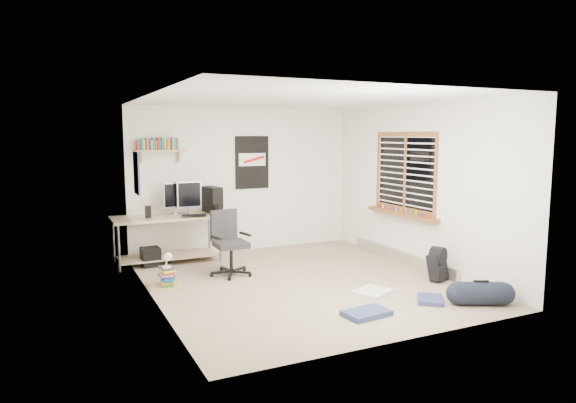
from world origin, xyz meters
name	(u,v)px	position (x,y,z in m)	size (l,w,h in m)	color
floor	(302,282)	(0.00, 0.00, -0.01)	(4.00, 4.50, 0.01)	gray
ceiling	(302,99)	(0.00, 0.00, 2.50)	(4.00, 4.50, 0.01)	white
back_wall	(244,180)	(0.00, 2.25, 1.25)	(4.00, 0.01, 2.50)	silver
left_wall	(152,201)	(-2.00, 0.00, 1.25)	(0.01, 4.50, 2.50)	silver
right_wall	(419,186)	(2.00, 0.00, 1.25)	(0.01, 4.50, 2.50)	silver
desk	(167,240)	(-1.43, 1.93, 0.36)	(1.69, 0.74, 0.77)	#CCB48D
monitor_left	(175,201)	(-1.29, 1.94, 0.98)	(0.38, 0.09, 0.41)	#B3B3B8
monitor_right	(189,201)	(-1.08, 1.84, 0.99)	(0.39, 0.10, 0.43)	#AFADB3
pc_tower	(212,199)	(-0.69, 1.90, 0.98)	(0.19, 0.40, 0.42)	black
keyboard	(194,215)	(-1.06, 1.65, 0.78)	(0.38, 0.13, 0.02)	black
speaker_left	(148,212)	(-1.75, 1.75, 0.86)	(0.09, 0.09, 0.18)	black
speaker_right	(217,209)	(-0.69, 1.62, 0.85)	(0.08, 0.08, 0.16)	black
office_chair	(231,242)	(-0.76, 0.77, 0.49)	(0.62, 0.62, 0.95)	#262528
wall_shelf	(161,151)	(-1.45, 2.14, 1.78)	(0.80, 0.22, 0.24)	tan
poster_back_wall	(252,162)	(0.15, 2.23, 1.55)	(0.62, 0.03, 0.92)	black
poster_left_wall	(136,173)	(-1.99, 1.20, 1.50)	(0.02, 0.42, 0.60)	navy
window	(404,172)	(1.95, 0.30, 1.45)	(0.10, 1.50, 1.26)	brown
baseboard_heater	(402,257)	(1.96, 0.30, 0.09)	(0.08, 2.50, 0.18)	#B7B2A8
backpack	(437,267)	(1.75, -0.75, 0.20)	(0.28, 0.22, 0.37)	black
duffel_bag	(480,293)	(1.51, -1.77, 0.14)	(0.28, 0.28, 0.55)	black
tshirt	(372,292)	(0.60, -0.84, 0.02)	(0.46, 0.39, 0.04)	silver
jeans_a	(366,313)	(0.06, -1.50, 0.03)	(0.52, 0.33, 0.06)	navy
jeans_b	(430,300)	(1.05, -1.42, 0.03)	(0.40, 0.30, 0.05)	navy
book_stack	(165,275)	(-1.75, 0.61, 0.15)	(0.43, 0.35, 0.29)	brown
desk_lamp	(167,259)	(-1.73, 0.59, 0.38)	(0.12, 0.20, 0.20)	white
subwoofer	(151,257)	(-1.73, 1.79, 0.14)	(0.27, 0.27, 0.31)	black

